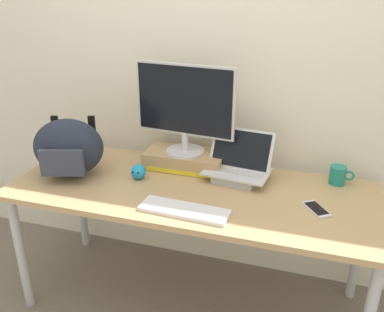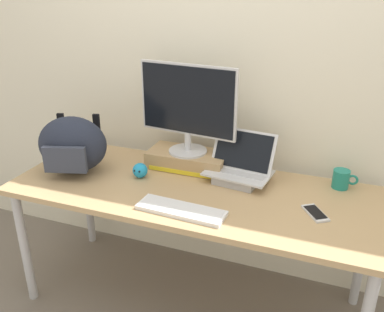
# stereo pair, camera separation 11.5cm
# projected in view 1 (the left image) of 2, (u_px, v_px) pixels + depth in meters

# --- Properties ---
(ground_plane) EXTENTS (20.00, 20.00, 0.00)m
(ground_plane) POSITION_uv_depth(u_px,v_px,m) (192.00, 299.00, 2.42)
(ground_plane) COLOR #70665B
(back_wall) EXTENTS (7.00, 0.10, 2.60)m
(back_wall) POSITION_uv_depth(u_px,v_px,m) (217.00, 61.00, 2.32)
(back_wall) COLOR silver
(back_wall) RESTS_ON ground
(desk) EXTENTS (1.88, 0.74, 0.73)m
(desk) POSITION_uv_depth(u_px,v_px,m) (192.00, 200.00, 2.16)
(desk) COLOR tan
(desk) RESTS_ON ground
(toner_box_yellow) EXTENTS (0.45, 0.22, 0.09)m
(toner_box_yellow) POSITION_uv_depth(u_px,v_px,m) (185.00, 160.00, 2.35)
(toner_box_yellow) COLOR tan
(toner_box_yellow) RESTS_ON desk
(desktop_monitor) EXTENTS (0.56, 0.21, 0.49)m
(desktop_monitor) POSITION_uv_depth(u_px,v_px,m) (185.00, 107.00, 2.23)
(desktop_monitor) COLOR silver
(desktop_monitor) RESTS_ON toner_box_yellow
(open_laptop) EXTENTS (0.36, 0.26, 0.26)m
(open_laptop) POSITION_uv_depth(u_px,v_px,m) (238.00, 170.00, 2.21)
(open_laptop) COLOR #ADADB2
(open_laptop) RESTS_ON desk
(external_keyboard) EXTENTS (0.42, 0.15, 0.02)m
(external_keyboard) POSITION_uv_depth(u_px,v_px,m) (184.00, 210.00, 1.91)
(external_keyboard) COLOR white
(external_keyboard) RESTS_ON desk
(messenger_backpack) EXTENTS (0.43, 0.34, 0.32)m
(messenger_backpack) POSITION_uv_depth(u_px,v_px,m) (68.00, 148.00, 2.22)
(messenger_backpack) COLOR #232838
(messenger_backpack) RESTS_ON desk
(coffee_mug) EXTENTS (0.13, 0.08, 0.10)m
(coffee_mug) POSITION_uv_depth(u_px,v_px,m) (338.00, 175.00, 2.16)
(coffee_mug) COLOR #1E7F70
(coffee_mug) RESTS_ON desk
(cell_phone) EXTENTS (0.14, 0.16, 0.01)m
(cell_phone) POSITION_uv_depth(u_px,v_px,m) (316.00, 209.00, 1.93)
(cell_phone) COLOR silver
(cell_phone) RESTS_ON desk
(plush_toy) EXTENTS (0.08, 0.08, 0.08)m
(plush_toy) POSITION_uv_depth(u_px,v_px,m) (138.00, 172.00, 2.22)
(plush_toy) COLOR #2393CC
(plush_toy) RESTS_ON desk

